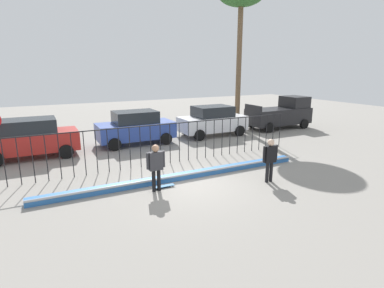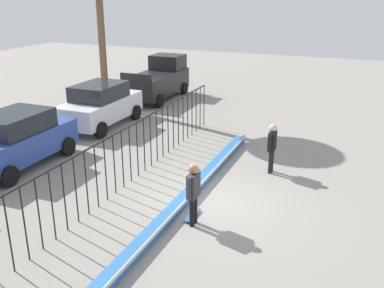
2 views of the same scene
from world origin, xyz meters
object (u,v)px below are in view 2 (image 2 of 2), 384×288
(parked_car_blue, at_px, (16,139))
(parked_car_white, at_px, (100,105))
(pickup_truck, at_px, (159,80))
(skateboard, at_px, (192,215))
(camera_operator, at_px, (272,144))
(skateboarder, at_px, (193,189))

(parked_car_blue, relative_size, parked_car_white, 1.00)
(parked_car_white, xyz_separation_m, pickup_truck, (5.69, -0.06, 0.06))
(parked_car_white, relative_size, pickup_truck, 0.91)
(skateboard, bearing_deg, parked_car_white, 60.85)
(parked_car_blue, bearing_deg, camera_operator, -68.59)
(camera_operator, xyz_separation_m, parked_car_white, (2.35, 8.22, -0.04))
(skateboarder, distance_m, parked_car_white, 9.67)
(parked_car_white, bearing_deg, skateboarder, -134.03)
(skateboard, height_order, camera_operator, camera_operator)
(skateboarder, relative_size, camera_operator, 1.01)
(parked_car_blue, distance_m, parked_car_white, 5.08)
(camera_operator, height_order, parked_car_blue, parked_car_blue)
(camera_operator, bearing_deg, pickup_truck, -108.39)
(parked_car_blue, relative_size, pickup_truck, 0.91)
(camera_operator, bearing_deg, skateboarder, 11.47)
(parked_car_blue, xyz_separation_m, parked_car_white, (5.08, -0.02, 0.00))
(parked_car_blue, height_order, pickup_truck, pickup_truck)
(skateboarder, height_order, camera_operator, skateboarder)
(skateboard, height_order, parked_car_blue, parked_car_blue)
(skateboarder, distance_m, camera_operator, 4.33)
(skateboarder, relative_size, skateboard, 2.13)
(parked_car_blue, xyz_separation_m, pickup_truck, (10.77, -0.09, 0.06))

